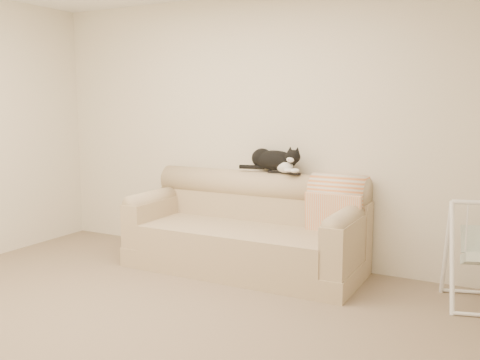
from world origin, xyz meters
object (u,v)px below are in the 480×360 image
(sofa, at_px, (247,232))
(remote_a, at_px, (277,171))
(remote_b, at_px, (293,173))
(tuxedo_cat, at_px, (275,160))

(sofa, relative_size, remote_a, 11.84)
(sofa, distance_m, remote_b, 0.70)
(sofa, xyz_separation_m, remote_a, (0.20, 0.25, 0.56))
(remote_a, height_order, remote_b, remote_a)
(remote_a, relative_size, remote_b, 1.07)
(remote_a, bearing_deg, remote_b, -9.52)
(sofa, xyz_separation_m, remote_b, (0.37, 0.22, 0.56))
(remote_b, xyz_separation_m, tuxedo_cat, (-0.20, 0.03, 0.11))
(sofa, height_order, remote_b, remote_b)
(sofa, distance_m, tuxedo_cat, 0.73)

